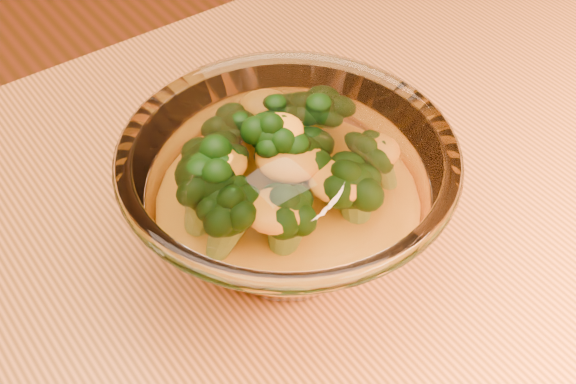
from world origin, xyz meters
The scene contains 4 objects.
table centered at (0.00, 0.00, 0.65)m, with size 1.20×0.80×0.75m.
glass_bowl centered at (-0.08, 0.10, 0.80)m, with size 0.22×0.22×0.10m.
cheese_sauce centered at (-0.08, 0.10, 0.78)m, with size 0.13×0.13×0.04m, color yellow.
broccoli_heap centered at (-0.08, 0.11, 0.82)m, with size 0.16×0.13×0.07m.
Camera 1 is at (-0.30, -0.22, 1.18)m, focal length 50.00 mm.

